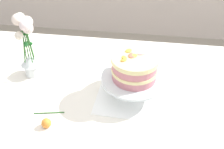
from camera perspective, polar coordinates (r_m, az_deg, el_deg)
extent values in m
cube|color=white|center=(1.33, -2.75, -4.55)|extent=(1.40, 1.00, 0.03)
cylinder|color=brown|center=(2.03, -17.38, -2.89)|extent=(0.06, 0.06, 0.71)
cylinder|color=brown|center=(1.91, 17.94, -6.06)|extent=(0.06, 0.06, 0.71)
cube|color=white|center=(1.33, 4.17, -3.87)|extent=(0.34, 0.34, 0.00)
cylinder|color=silver|center=(1.32, 4.19, -3.67)|extent=(0.11, 0.11, 0.01)
cylinder|color=silver|center=(1.30, 4.27, -2.27)|extent=(0.03, 0.03, 0.07)
cylinder|color=silver|center=(1.27, 4.36, -0.77)|extent=(0.29, 0.29, 0.01)
cylinder|color=#CC7A84|center=(1.25, 4.41, 0.09)|extent=(0.19, 0.19, 0.04)
cylinder|color=beige|center=(1.24, 4.47, 1.03)|extent=(0.20, 0.20, 0.02)
cylinder|color=#CC7A84|center=(1.22, 4.53, 1.99)|extent=(0.19, 0.19, 0.04)
cylinder|color=beige|center=(1.21, 4.59, 3.08)|extent=(0.20, 0.20, 0.02)
ellipsoid|color=yellow|center=(1.19, 2.47, 3.33)|extent=(0.03, 0.04, 0.01)
ellipsoid|color=#E56B51|center=(1.20, 3.75, 3.88)|extent=(0.02, 0.04, 0.01)
ellipsoid|color=orange|center=(1.17, 2.27, 2.86)|extent=(0.03, 0.03, 0.01)
ellipsoid|color=yellow|center=(1.20, 4.29, 3.75)|extent=(0.04, 0.04, 0.01)
ellipsoid|color=#E56B51|center=(1.20, 4.16, 3.61)|extent=(0.03, 0.03, 0.01)
ellipsoid|color=pink|center=(1.22, 5.86, 4.17)|extent=(0.04, 0.03, 0.00)
ellipsoid|color=yellow|center=(1.23, 3.32, 4.75)|extent=(0.04, 0.04, 0.01)
cylinder|color=silver|center=(1.48, -15.45, 1.07)|extent=(0.07, 0.07, 0.06)
cone|color=silver|center=(1.45, -15.82, 2.84)|extent=(0.10, 0.10, 0.05)
cylinder|color=#2D6028|center=(1.39, -15.96, 5.76)|extent=(0.02, 0.01, 0.17)
sphere|color=silver|center=(1.35, -16.32, 8.75)|extent=(0.05, 0.05, 0.05)
ellipsoid|color=#236B2D|center=(1.40, -16.21, 5.94)|extent=(0.05, 0.02, 0.02)
cylinder|color=#2D6028|center=(1.40, -16.04, 6.43)|extent=(0.01, 0.02, 0.19)
sphere|color=#F9DDCC|center=(1.36, -16.47, 9.97)|extent=(0.05, 0.05, 0.05)
ellipsoid|color=#236B2D|center=(1.38, -16.45, 7.84)|extent=(0.04, 0.05, 0.01)
cylinder|color=#2D6028|center=(1.40, -16.79, 6.80)|extent=(0.01, 0.02, 0.21)
sphere|color=silver|center=(1.36, -17.71, 10.73)|extent=(0.04, 0.04, 0.04)
cylinder|color=#2D6028|center=(1.39, -17.08, 6.52)|extent=(0.02, 0.01, 0.21)
sphere|color=silver|center=(1.35, -18.17, 10.28)|extent=(0.05, 0.05, 0.05)
ellipsoid|color=#236B2D|center=(1.38, -17.56, 8.07)|extent=(0.04, 0.02, 0.01)
cylinder|color=#2D6028|center=(1.39, -17.01, 4.99)|extent=(0.01, 0.03, 0.15)
sphere|color=silver|center=(1.35, -17.94, 7.33)|extent=(0.04, 0.04, 0.04)
cylinder|color=#2D6028|center=(1.37, -16.27, 5.89)|extent=(0.02, 0.02, 0.20)
sphere|color=silver|center=(1.31, -16.87, 9.28)|extent=(0.05, 0.05, 0.05)
ellipsoid|color=#236B2D|center=(1.37, -16.68, 5.78)|extent=(0.04, 0.05, 0.01)
cylinder|color=#2D6028|center=(1.27, -12.33, -7.42)|extent=(0.13, 0.03, 0.01)
sphere|color=orange|center=(1.20, -12.86, -9.36)|extent=(0.04, 0.04, 0.04)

